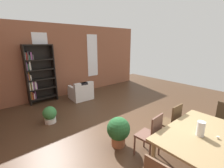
# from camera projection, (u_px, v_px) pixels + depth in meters

# --- Properties ---
(ground_plane) EXTENTS (11.12, 11.12, 0.00)m
(ground_plane) POSITION_uv_depth(u_px,v_px,m) (149.00, 134.00, 3.99)
(ground_plane) COLOR #48301F
(back_wall_brick) EXTENTS (7.62, 0.12, 3.00)m
(back_wall_brick) POSITION_uv_depth(u_px,v_px,m) (70.00, 60.00, 6.78)
(back_wall_brick) COLOR #91553C
(back_wall_brick) RESTS_ON ground
(window_pane_0) EXTENTS (0.55, 0.02, 1.95)m
(window_pane_0) POSITION_uv_depth(u_px,v_px,m) (42.00, 59.00, 5.96)
(window_pane_0) COLOR white
(window_pane_1) EXTENTS (0.55, 0.02, 1.95)m
(window_pane_1) POSITION_uv_depth(u_px,v_px,m) (93.00, 56.00, 7.42)
(window_pane_1) COLOR white
(dining_table) EXTENTS (1.73, 1.07, 0.75)m
(dining_table) POSITION_uv_depth(u_px,v_px,m) (201.00, 137.00, 2.70)
(dining_table) COLOR #967D54
(dining_table) RESTS_ON ground
(vase_on_table) EXTENTS (0.13, 0.13, 0.26)m
(vase_on_table) POSITION_uv_depth(u_px,v_px,m) (201.00, 129.00, 2.58)
(vase_on_table) COLOR silver
(vase_on_table) RESTS_ON dining_table
(tealight_candle_0) EXTENTS (0.04, 0.04, 0.04)m
(tealight_candle_0) POSITION_uv_depth(u_px,v_px,m) (218.00, 138.00, 2.52)
(tealight_candle_0) COLOR silver
(tealight_candle_0) RESTS_ON dining_table
(dining_chair_far_left) EXTENTS (0.43, 0.43, 0.95)m
(dining_chair_far_left) POSITION_uv_depth(u_px,v_px,m) (151.00, 134.00, 3.06)
(dining_chair_far_left) COLOR brown
(dining_chair_far_left) RESTS_ON ground
(dining_chair_far_right) EXTENTS (0.41, 0.41, 0.95)m
(dining_chair_far_right) POSITION_uv_depth(u_px,v_px,m) (171.00, 122.00, 3.55)
(dining_chair_far_right) COLOR #503A24
(dining_chair_far_right) RESTS_ON ground
(dining_chair_head_right) EXTENTS (0.43, 0.43, 0.95)m
(dining_chair_head_right) POSITION_uv_depth(u_px,v_px,m) (222.00, 122.00, 3.52)
(dining_chair_head_right) COLOR #3E3120
(dining_chair_head_right) RESTS_ON ground
(bookshelf_tall) EXTENTS (1.03, 0.31, 2.20)m
(bookshelf_tall) POSITION_uv_depth(u_px,v_px,m) (38.00, 74.00, 5.82)
(bookshelf_tall) COLOR black
(bookshelf_tall) RESTS_ON ground
(armchair_white) EXTENTS (0.85, 0.85, 0.75)m
(armchair_white) POSITION_uv_depth(u_px,v_px,m) (81.00, 92.00, 6.37)
(armchair_white) COLOR silver
(armchair_white) RESTS_ON ground
(potted_plant_by_shelf) EXTENTS (0.39, 0.39, 0.49)m
(potted_plant_by_shelf) POSITION_uv_depth(u_px,v_px,m) (50.00, 114.00, 4.48)
(potted_plant_by_shelf) COLOR silver
(potted_plant_by_shelf) RESTS_ON ground
(potted_plant_corner) EXTENTS (0.52, 0.52, 0.68)m
(potted_plant_corner) POSITION_uv_depth(u_px,v_px,m) (118.00, 130.00, 3.45)
(potted_plant_corner) COLOR #9E6042
(potted_plant_corner) RESTS_ON ground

